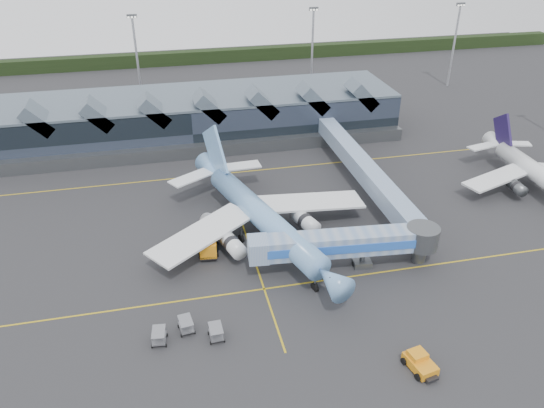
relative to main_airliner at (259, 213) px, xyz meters
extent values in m
plane|color=#28282A|center=(-2.00, -5.26, -4.00)|extent=(260.00, 260.00, 0.00)
cube|color=gold|center=(-2.00, -13.26, -3.99)|extent=(120.00, 0.25, 0.01)
cube|color=gold|center=(-2.00, 22.74, -3.99)|extent=(120.00, 0.25, 0.01)
cube|color=gold|center=(-2.00, 4.74, -3.99)|extent=(0.25, 60.00, 0.01)
cube|color=black|center=(-2.00, 104.74, -2.00)|extent=(260.00, 4.00, 4.00)
cube|color=black|center=(-7.00, 42.74, 0.50)|extent=(90.00, 20.00, 9.00)
cube|color=#515F6C|center=(-7.00, 42.74, 5.20)|extent=(90.00, 20.00, 0.60)
cube|color=#4F5356|center=(-7.00, 31.74, -2.70)|extent=(90.00, 2.50, 2.60)
cube|color=#515F6C|center=(-36.00, 35.74, 5.30)|extent=(6.43, 6.00, 6.43)
cube|color=#515F6C|center=(-25.00, 35.74, 5.30)|extent=(6.43, 6.00, 6.43)
cube|color=#515F6C|center=(-14.00, 35.74, 5.30)|extent=(6.43, 6.00, 6.43)
cube|color=#515F6C|center=(-3.00, 35.74, 5.30)|extent=(6.43, 6.00, 6.43)
cube|color=#515F6C|center=(8.00, 35.74, 5.30)|extent=(6.43, 6.00, 6.43)
cube|color=#515F6C|center=(19.00, 35.74, 5.30)|extent=(6.43, 6.00, 6.43)
cube|color=#515F6C|center=(30.00, 35.74, 5.30)|extent=(6.43, 6.00, 6.43)
cylinder|color=#9D9EA5|center=(-17.00, 66.74, 7.00)|extent=(0.56, 0.56, 22.00)
cube|color=#4F5356|center=(-17.00, 66.74, 18.00)|extent=(2.40, 0.50, 0.90)
cylinder|color=#9D9EA5|center=(28.00, 66.74, 7.00)|extent=(0.56, 0.56, 22.00)
cube|color=#4F5356|center=(28.00, 66.74, 18.00)|extent=(2.40, 0.50, 0.90)
cylinder|color=#9D9EA5|center=(68.00, 64.74, 7.00)|extent=(0.56, 0.56, 22.00)
cube|color=#4F5356|center=(68.00, 64.74, 18.00)|extent=(2.40, 0.50, 0.90)
cylinder|color=#6692D0|center=(0.41, -1.32, 0.02)|extent=(12.49, 29.91, 3.72)
cone|color=#6692D0|center=(5.64, -18.19, 0.02)|extent=(5.09, 6.04, 3.72)
cube|color=black|center=(5.83, -18.81, 0.80)|extent=(1.45, 0.74, 0.48)
cone|color=#6692D0|center=(-5.08, 16.38, 0.30)|extent=(5.60, 7.69, 3.72)
cube|color=white|center=(-9.06, -2.94, -0.64)|extent=(17.05, 14.34, 1.23)
cube|color=white|center=(9.13, 2.70, -0.64)|extent=(16.99, 5.83, 1.23)
cylinder|color=white|center=(-5.01, -5.26, -1.57)|extent=(3.74, 5.62, 2.31)
cylinder|color=white|center=(7.11, -1.49, -1.57)|extent=(3.74, 5.62, 2.31)
cube|color=#6692D0|center=(-4.57, 14.74, 4.18)|extent=(3.24, 9.23, 10.26)
cube|color=white|center=(-9.08, 13.79, 0.30)|extent=(8.20, 6.60, 0.24)
cube|color=white|center=(-0.32, 16.50, 0.30)|extent=(7.91, 3.45, 0.24)
cylinder|color=#4F5356|center=(4.62, -14.90, -2.92)|extent=(0.27, 0.27, 2.15)
cylinder|color=#4F5356|center=(-3.00, -1.02, -2.92)|extent=(0.27, 0.27, 2.15)
cylinder|color=#4F5356|center=(3.05, 0.85, -2.92)|extent=(0.27, 0.27, 2.15)
cylinder|color=black|center=(4.62, -14.90, -3.61)|extent=(0.83, 1.45, 1.38)
cylinder|color=white|center=(51.50, 3.39, -0.59)|extent=(3.67, 22.21, 3.16)
cone|color=white|center=(51.81, 16.99, -0.35)|extent=(3.28, 5.13, 3.16)
cube|color=white|center=(44.12, 4.57, -1.14)|extent=(13.79, 7.72, 1.06)
cylinder|color=#4F5356|center=(46.53, 1.92, -1.93)|extent=(2.05, 3.84, 1.96)
cube|color=#221644|center=(51.78, 15.73, 2.58)|extent=(0.64, 7.12, 7.71)
cube|color=white|center=(48.22, 16.13, -0.35)|extent=(6.37, 3.49, 0.26)
cube|color=white|center=(55.35, 15.96, -0.35)|extent=(6.40, 3.73, 0.26)
cylinder|color=#4F5356|center=(48.83, 4.40, -3.08)|extent=(0.30, 0.30, 1.83)
cube|color=#6F8DB9|center=(9.60, -10.85, 0.18)|extent=(21.51, 5.10, 3.09)
cube|color=blue|center=(9.45, -12.49, 0.18)|extent=(21.23, 2.05, 1.28)
cube|color=#6F8DB9|center=(-2.07, -9.79, 0.18)|extent=(3.07, 3.65, 3.20)
cylinder|color=#4F5356|center=(12.78, -11.13, -1.91)|extent=(0.75, 0.75, 4.18)
cube|color=#4F5356|center=(12.78, -11.13, -3.52)|extent=(2.74, 2.35, 0.96)
cylinder|color=black|center=(11.72, -11.04, -3.63)|extent=(0.51, 0.99, 0.96)
cylinder|color=black|center=(13.84, -11.23, -3.63)|extent=(0.51, 0.99, 0.96)
cylinder|color=#4F5356|center=(21.27, -11.90, 0.18)|extent=(4.69, 4.69, 3.20)
cylinder|color=#4F5356|center=(21.27, -11.90, -1.91)|extent=(1.92, 1.92, 4.18)
cube|color=black|center=(-8.11, -1.22, -3.24)|extent=(3.34, 9.30, 0.51)
cube|color=orange|center=(-8.46, -4.64, -2.18)|extent=(2.64, 2.46, 2.22)
cube|color=black|center=(-8.55, -5.44, -1.67)|extent=(2.23, 0.38, 1.01)
cylinder|color=#B0B0B4|center=(-7.99, -0.01, -1.88)|extent=(2.91, 6.07, 2.32)
sphere|color=#B0B0B4|center=(-7.69, 2.90, -1.88)|extent=(2.22, 2.22, 2.22)
sphere|color=#B0B0B4|center=(-8.29, -2.93, -1.88)|extent=(2.22, 2.22, 2.22)
cylinder|color=black|center=(-9.68, -4.11, -3.49)|extent=(0.45, 1.04, 1.01)
cylinder|color=black|center=(-7.17, -4.37, -3.49)|extent=(0.45, 1.04, 1.01)
cylinder|color=black|center=(-9.32, -0.59, -3.49)|extent=(0.45, 1.04, 1.01)
cylinder|color=black|center=(-6.81, -0.85, -3.49)|extent=(0.45, 1.04, 1.01)
cylinder|color=black|center=(-9.06, 1.92, -3.49)|extent=(0.45, 1.04, 1.01)
cylinder|color=black|center=(-6.55, 1.67, -3.49)|extent=(0.45, 1.04, 1.01)
cube|color=orange|center=(12.06, -30.85, -3.26)|extent=(3.00, 4.17, 1.05)
cube|color=orange|center=(11.94, -30.23, -2.47)|extent=(2.18, 2.02, 0.74)
cube|color=black|center=(12.45, -32.81, -3.53)|extent=(1.61, 1.11, 0.32)
cylinder|color=black|center=(11.12, -32.32, -3.58)|extent=(0.47, 0.89, 0.84)
cylinder|color=black|center=(13.49, -31.86, -3.58)|extent=(0.47, 0.89, 0.84)
cylinder|color=black|center=(10.63, -29.84, -3.58)|extent=(0.47, 0.89, 0.84)
cylinder|color=black|center=(13.01, -29.38, -3.58)|extent=(0.47, 0.89, 0.84)
cube|color=gray|center=(-12.91, -19.01, -3.39)|extent=(1.86, 2.61, 0.17)
cube|color=gray|center=(-12.91, -19.01, -2.35)|extent=(1.86, 2.61, 0.09)
cylinder|color=black|center=(-12.21, -18.03, -3.80)|extent=(0.19, 0.41, 0.40)
cube|color=gray|center=(-9.52, -21.09, -3.39)|extent=(1.63, 2.48, 0.17)
cube|color=gray|center=(-9.52, -21.09, -2.35)|extent=(1.63, 2.48, 0.09)
cylinder|color=black|center=(-8.73, -20.18, -3.80)|extent=(0.15, 0.40, 0.40)
cube|color=gray|center=(-16.17, -20.24, -3.39)|extent=(1.80, 2.58, 0.17)
cube|color=gray|center=(-16.17, -20.24, -2.35)|extent=(1.80, 2.58, 0.09)
cylinder|color=black|center=(-15.25, -19.46, -3.80)|extent=(0.18, 0.41, 0.40)
camera|label=1|loc=(-13.40, -68.61, 41.46)|focal=35.00mm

